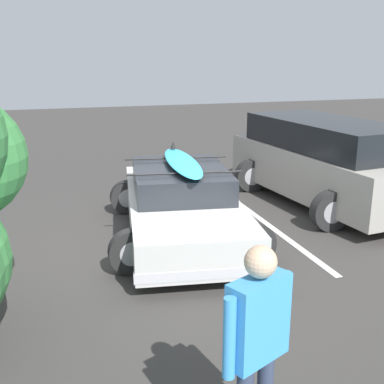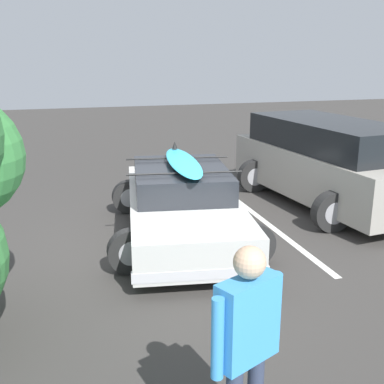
% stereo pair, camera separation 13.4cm
% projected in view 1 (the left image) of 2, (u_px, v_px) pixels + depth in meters
% --- Properties ---
extents(ground_plane, '(44.00, 44.00, 0.02)m').
position_uv_depth(ground_plane, '(168.00, 250.00, 7.75)').
color(ground_plane, '#383533').
rests_on(ground_plane, ground).
extents(parking_stripe, '(0.12, 4.46, 0.00)m').
position_uv_depth(parking_stripe, '(269.00, 225.00, 8.83)').
color(parking_stripe, silver).
rests_on(parking_stripe, ground).
extents(sedan_car, '(2.85, 4.65, 1.46)m').
position_uv_depth(sedan_car, '(181.00, 203.00, 8.23)').
color(sedan_car, silver).
rests_on(sedan_car, ground).
extents(suv_car, '(2.84, 4.93, 1.75)m').
position_uv_depth(suv_car, '(324.00, 161.00, 9.94)').
color(suv_car, '#9E998E').
rests_on(suv_car, ground).
extents(person_bystander, '(0.63, 0.39, 1.76)m').
position_uv_depth(person_bystander, '(257.00, 336.00, 3.50)').
color(person_bystander, '#33384C').
rests_on(person_bystander, ground).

